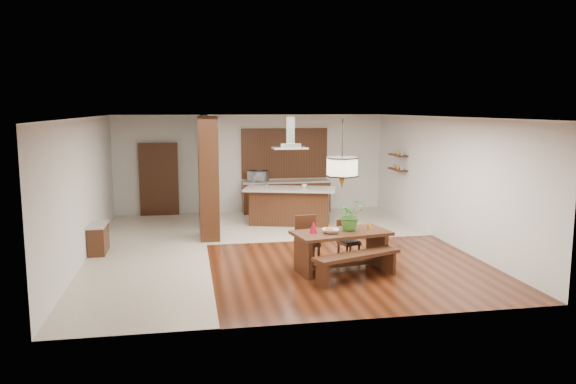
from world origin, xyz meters
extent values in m
plane|color=#361609|center=(0.00, 0.00, 0.00)|extent=(9.00, 9.00, 0.00)
cube|color=white|center=(0.00, 0.00, 2.90)|extent=(8.00, 9.00, 0.04)
cube|color=silver|center=(0.00, 4.50, 1.45)|extent=(8.00, 0.04, 2.90)
cube|color=silver|center=(0.00, -4.50, 1.45)|extent=(8.00, 0.04, 2.90)
cube|color=silver|center=(-4.00, 0.00, 1.45)|extent=(0.04, 9.00, 2.90)
cube|color=silver|center=(4.00, 0.00, 1.45)|extent=(0.04, 9.00, 2.90)
cube|color=beige|center=(-2.75, 0.00, 0.01)|extent=(2.50, 9.00, 0.01)
cube|color=beige|center=(1.25, 2.50, 0.01)|extent=(5.50, 4.00, 0.01)
cube|color=#3E1D0F|center=(0.00, 0.00, 2.88)|extent=(8.00, 9.00, 0.02)
cube|color=black|center=(-1.40, 1.20, 1.45)|extent=(0.45, 1.00, 2.90)
cube|color=silver|center=(-1.40, 3.30, 1.45)|extent=(0.18, 2.40, 2.90)
cube|color=black|center=(-3.81, 0.20, 0.32)|extent=(0.37, 0.88, 0.63)
cube|color=black|center=(-2.70, 4.40, 1.05)|extent=(1.10, 0.20, 2.10)
cube|color=black|center=(1.00, 4.20, 0.45)|extent=(2.60, 0.60, 0.90)
cube|color=#BCB3A5|center=(1.00, 4.20, 0.92)|extent=(2.60, 0.62, 0.05)
cube|color=#975C2D|center=(1.00, 4.46, 1.75)|extent=(2.60, 0.08, 1.50)
cube|color=black|center=(3.87, 2.60, 1.40)|extent=(0.26, 0.90, 0.04)
cube|color=black|center=(3.87, 2.60, 1.80)|extent=(0.26, 0.90, 0.04)
cube|color=black|center=(0.98, -1.97, 0.73)|extent=(1.96, 1.24, 0.06)
cube|color=black|center=(0.20, -2.11, 0.35)|extent=(0.22, 0.73, 0.70)
cube|color=black|center=(1.75, -1.82, 0.35)|extent=(0.22, 0.73, 0.70)
imported|color=#3B7B29|center=(1.18, -1.86, 1.06)|extent=(0.67, 0.62, 0.60)
imported|color=silver|center=(0.75, -2.06, 0.80)|extent=(0.36, 0.36, 0.08)
cone|color=#A50B22|center=(0.43, -1.98, 0.88)|extent=(0.18, 0.18, 0.24)
cylinder|color=gold|center=(1.55, -1.92, 0.81)|extent=(0.09, 0.09, 0.11)
cube|color=black|center=(0.79, 2.43, 0.47)|extent=(2.23, 1.34, 0.94)
cube|color=#BCB3A5|center=(0.79, 2.38, 0.97)|extent=(2.60, 1.68, 0.05)
imported|color=silver|center=(1.16, 2.31, 1.05)|extent=(0.16, 0.16, 0.11)
imported|color=silver|center=(0.16, 4.19, 1.11)|extent=(0.67, 0.57, 0.31)
camera|label=1|loc=(-1.90, -12.10, 3.10)|focal=35.00mm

